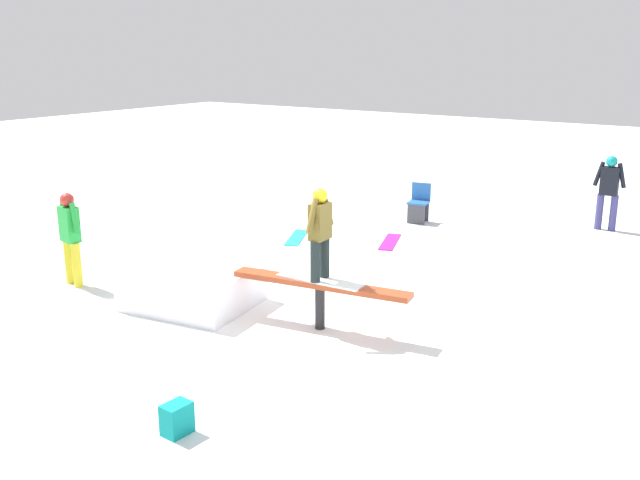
% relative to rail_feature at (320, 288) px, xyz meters
% --- Properties ---
extents(ground_plane, '(60.00, 60.00, 0.00)m').
position_rel_rail_feature_xyz_m(ground_plane, '(0.00, 0.00, -0.61)').
color(ground_plane, white).
extents(rail_feature, '(2.68, 0.68, 0.71)m').
position_rel_rail_feature_xyz_m(rail_feature, '(0.00, 0.00, 0.00)').
color(rail_feature, black).
rests_on(rail_feature, ground).
extents(snow_kicker_ramp, '(2.01, 1.76, 0.57)m').
position_rel_rail_feature_xyz_m(snow_kicker_ramp, '(-2.15, -0.33, -0.32)').
color(snow_kicker_ramp, white).
rests_on(snow_kicker_ramp, ground).
extents(main_rider_on_rail, '(1.31, 0.68, 1.33)m').
position_rel_rail_feature_xyz_m(main_rider_on_rail, '(0.00, 0.00, 0.76)').
color(main_rider_on_rail, white).
rests_on(main_rider_on_rail, rail_feature).
extents(bystander_black, '(0.69, 0.25, 1.62)m').
position_rel_rail_feature_xyz_m(bystander_black, '(1.98, 8.14, 0.30)').
color(bystander_black, '#3F3B74').
rests_on(bystander_black, ground).
extents(bystander_green, '(0.65, 0.28, 1.57)m').
position_rel_rail_feature_xyz_m(bystander_green, '(-4.50, -0.74, 0.28)').
color(bystander_green, gold).
rests_on(bystander_green, ground).
extents(loose_snowboard_cyan, '(0.80, 1.27, 0.02)m').
position_rel_rail_feature_xyz_m(loose_snowboard_cyan, '(-3.17, 3.78, -0.59)').
color(loose_snowboard_cyan, '#1EBDD8').
rests_on(loose_snowboard_cyan, ground).
extents(loose_snowboard_magenta, '(0.69, 1.28, 0.02)m').
position_rel_rail_feature_xyz_m(loose_snowboard_magenta, '(-1.40, 4.58, -0.59)').
color(loose_snowboard_magenta, '#D61C9B').
rests_on(loose_snowboard_magenta, ground).
extents(folding_chair, '(0.51, 0.51, 0.88)m').
position_rel_rail_feature_xyz_m(folding_chair, '(-1.71, 6.50, -0.19)').
color(folding_chair, '#3F3F44').
rests_on(folding_chair, ground).
extents(backpack_on_snow, '(0.24, 0.31, 0.34)m').
position_rel_rail_feature_xyz_m(backpack_on_snow, '(0.38, -3.19, -0.44)').
color(backpack_on_snow, '#0E8E8B').
rests_on(backpack_on_snow, ground).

